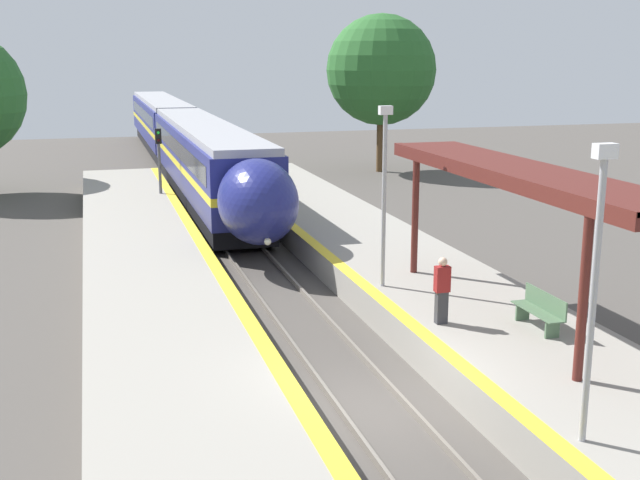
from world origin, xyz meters
TOP-DOWN VIEW (x-y plane):
  - ground_plane at (0.00, 0.00)m, footprint 120.00×120.00m
  - rail_left at (-0.72, 0.00)m, footprint 0.08×90.00m
  - rail_right at (0.72, 0.00)m, footprint 0.08×90.00m
  - train at (0.00, 34.63)m, footprint 2.86×49.67m
  - platform_right at (3.97, 0.00)m, footprint 4.58×64.00m
  - platform_left at (-3.76, 0.00)m, footprint 4.15×64.00m
  - platform_bench at (4.70, 1.34)m, footprint 0.44×1.78m
  - person_waiting at (2.58, 2.34)m, footprint 0.36×0.22m
  - railway_signal at (-2.30, 23.18)m, footprint 0.28×0.28m
  - lamppost_near at (2.34, -3.93)m, footprint 0.36×0.20m
  - lamppost_mid at (2.34, 5.77)m, footprint 0.36×0.20m
  - station_canopy at (4.34, 2.62)m, footprint 2.02×11.53m
  - background_tree_right at (12.29, 33.00)m, footprint 6.81×6.81m

SIDE VIEW (x-z plane):
  - ground_plane at x=0.00m, z-range 0.00..0.00m
  - rail_left at x=-0.72m, z-range 0.00..0.15m
  - rail_right at x=0.72m, z-range 0.00..0.15m
  - platform_right at x=3.97m, z-range 0.00..0.90m
  - platform_left at x=-3.76m, z-range 0.00..0.90m
  - platform_bench at x=4.70m, z-range 0.93..1.82m
  - person_waiting at x=2.58m, z-range 0.92..2.58m
  - train at x=0.00m, z-range 0.30..4.33m
  - railway_signal at x=-2.30m, z-range 0.46..4.40m
  - lamppost_near at x=2.34m, z-range 1.28..6.33m
  - lamppost_mid at x=2.34m, z-range 1.28..6.33m
  - station_canopy at x=4.34m, z-range 2.52..6.26m
  - background_tree_right at x=12.29m, z-range 1.46..11.22m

